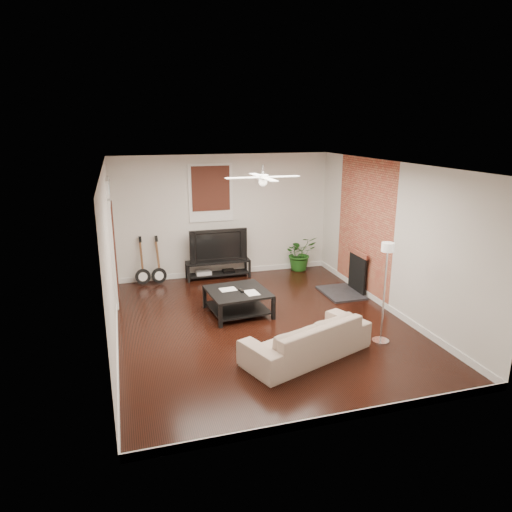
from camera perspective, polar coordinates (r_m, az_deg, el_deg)
The scene contains 14 objects.
room at distance 7.95m, azimuth 0.82°, elevation 0.98°, with size 5.01×6.01×2.81m.
brick_accent at distance 9.82m, azimuth 13.07°, elevation 3.44°, with size 0.02×2.20×2.80m, color #B04B38.
fireplace at distance 9.92m, azimuth 11.29°, elevation -1.95°, with size 0.80×1.10×0.92m, color black.
window_back at distance 10.60m, azimuth -5.55°, elevation 7.68°, with size 1.00×0.06×1.30m, color #3B1910.
door_left at distance 9.49m, azimuth -17.07°, elevation 1.80°, with size 0.08×1.00×2.50m, color white.
tv_stand at distance 10.82m, azimuth -4.66°, elevation -1.61°, with size 1.47×0.39×0.41m, color black.
tv at distance 10.68m, azimuth -4.75°, elevation 1.42°, with size 1.32×0.17×0.76m, color black.
coffee_table at distance 8.78m, azimuth -2.23°, elevation -5.62°, with size 1.07×1.07×0.45m, color black.
sofa at distance 7.24m, azimuth 6.23°, elevation -9.91°, with size 2.06×0.81×0.60m, color #C8B396.
floor_lamp at distance 7.71m, azimuth 15.41°, elevation -4.44°, with size 0.28×0.28×1.68m, color silver, non-canonical shape.
potted_plant at distance 11.36m, azimuth 5.40°, elevation 0.38°, with size 0.77×0.66×0.85m, color #1D5217.
guitar_left at distance 10.50m, azimuth -13.79°, elevation -0.65°, with size 0.34×0.24×1.08m, color black, non-canonical shape.
guitar_right at distance 10.49m, azimuth -11.87°, elevation -0.55°, with size 0.34×0.24×1.08m, color black, non-canonical shape.
ceiling_fan at distance 7.73m, azimuth 0.85°, elevation 9.62°, with size 1.24×1.24×0.32m, color white, non-canonical shape.
Camera 1 is at (-2.28, -7.34, 3.43)m, focal length 32.71 mm.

